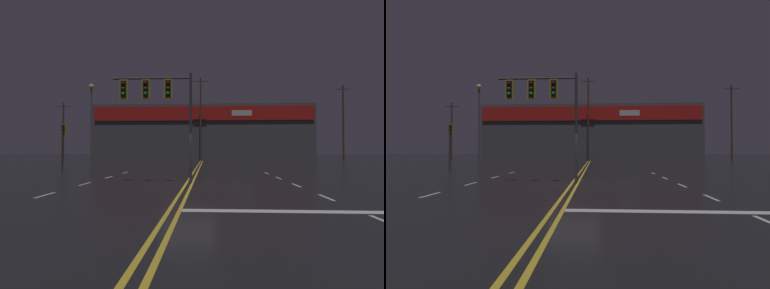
# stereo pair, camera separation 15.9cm
# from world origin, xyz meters

# --- Properties ---
(ground_plane) EXTENTS (200.00, 200.00, 0.00)m
(ground_plane) POSITION_xyz_m (0.00, 0.00, 0.00)
(ground_plane) COLOR black
(road_markings) EXTENTS (15.28, 60.00, 0.01)m
(road_markings) POSITION_xyz_m (1.01, -1.20, 0.00)
(road_markings) COLOR gold
(road_markings) RESTS_ON ground
(traffic_signal_median) EXTENTS (4.08, 0.36, 5.59)m
(traffic_signal_median) POSITION_xyz_m (-1.66, 0.55, 4.37)
(traffic_signal_median) COLOR #38383D
(traffic_signal_median) RESTS_ON ground
(traffic_signal_corner_northwest) EXTENTS (0.42, 0.36, 3.91)m
(traffic_signal_corner_northwest) POSITION_xyz_m (-11.56, 10.61, 2.88)
(traffic_signal_corner_northwest) COLOR #38383D
(traffic_signal_corner_northwest) RESTS_ON ground
(streetlight_near_right) EXTENTS (0.56, 0.56, 8.91)m
(streetlight_near_right) POSITION_xyz_m (-11.86, 17.62, 5.73)
(streetlight_near_right) COLOR #59595E
(streetlight_near_right) RESTS_ON ground
(building_backdrop) EXTENTS (36.37, 10.23, 9.17)m
(building_backdrop) POSITION_xyz_m (0.00, 38.96, 4.60)
(building_backdrop) COLOR #4C4C51
(building_backdrop) RESTS_ON ground
(utility_pole_row) EXTENTS (45.91, 0.26, 12.94)m
(utility_pole_row) POSITION_xyz_m (1.16, 32.08, 5.91)
(utility_pole_row) COLOR #4C3828
(utility_pole_row) RESTS_ON ground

